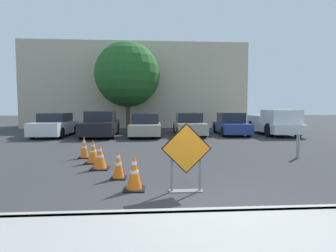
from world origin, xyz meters
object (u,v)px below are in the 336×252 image
object	(u,v)px
parked_car_nearest	(55,125)
traffic_cone_third	(100,157)
parked_car_fifth	(231,125)
pickup_truck	(275,124)
bollard_nearest	(298,145)
traffic_cone_fourth	(93,152)
parked_car_fourth	(189,125)
traffic_cone_nearest	(134,172)
parked_car_second	(101,125)
traffic_cone_fifth	(84,147)
road_closed_sign	(186,155)
parked_car_third	(146,126)
traffic_cone_second	(118,164)

from	to	relation	value
parked_car_nearest	traffic_cone_third	bearing A→B (deg)	116.50
parked_car_fifth	pickup_truck	bearing A→B (deg)	174.01
parked_car_fifth	bollard_nearest	size ratio (longest dim) A/B	4.74
traffic_cone_fourth	parked_car_fourth	world-z (taller)	parked_car_fourth
traffic_cone_nearest	parked_car_nearest	xyz separation A→B (m)	(-5.50, 10.97, 0.29)
traffic_cone_third	parked_car_nearest	xyz separation A→B (m)	(-4.40, 8.99, 0.31)
parked_car_second	pickup_truck	world-z (taller)	pickup_truck
traffic_cone_nearest	traffic_cone_fifth	xyz separation A→B (m)	(-1.96, 3.70, -0.01)
traffic_cone_nearest	parked_car_second	world-z (taller)	parked_car_second
road_closed_sign	parked_car_fifth	world-z (taller)	road_closed_sign
parked_car_nearest	traffic_cone_fourth	bearing A→B (deg)	116.77
traffic_cone_nearest	traffic_cone_fourth	bearing A→B (deg)	117.40
traffic_cone_third	parked_car_third	distance (m)	8.72
parked_car_third	traffic_cone_third	bearing A→B (deg)	83.68
parked_car_nearest	pickup_truck	world-z (taller)	pickup_truck
parked_car_second	parked_car_fifth	world-z (taller)	parked_car_second
traffic_cone_second	traffic_cone_fourth	world-z (taller)	traffic_cone_fourth
traffic_cone_fifth	parked_car_fourth	bearing A→B (deg)	57.87
traffic_cone_third	traffic_cone_fourth	world-z (taller)	traffic_cone_fourth
traffic_cone_fourth	traffic_cone_nearest	bearing A→B (deg)	-62.60
traffic_cone_third	parked_car_nearest	distance (m)	10.01
traffic_cone_third	traffic_cone_nearest	bearing A→B (deg)	-60.98
traffic_cone_fourth	parked_car_fifth	size ratio (longest dim) A/B	0.18
pickup_truck	parked_car_fourth	bearing A→B (deg)	-2.08
parked_car_nearest	bollard_nearest	xyz separation A→B (m)	(11.00, -7.74, -0.20)
parked_car_second	parked_car_fifth	bearing A→B (deg)	-178.64
bollard_nearest	parked_car_nearest	bearing A→B (deg)	144.86
traffic_cone_fourth	parked_car_third	xyz separation A→B (m)	(1.53, 7.78, 0.28)
parked_car_nearest	road_closed_sign	bearing A→B (deg)	120.85
traffic_cone_fourth	parked_car_fifth	distance (m)	11.08
traffic_cone_fourth	parked_car_fourth	xyz separation A→B (m)	(4.31, 8.52, 0.29)
traffic_cone_third	traffic_cone_fourth	bearing A→B (deg)	113.46
traffic_cone_second	parked_car_nearest	size ratio (longest dim) A/B	0.18
traffic_cone_third	traffic_cone_second	bearing A→B (deg)	-58.27
traffic_cone_fifth	parked_car_third	xyz separation A→B (m)	(2.03, 6.92, 0.27)
parked_car_fifth	bollard_nearest	xyz separation A→B (m)	(-0.13, -8.11, -0.18)
parked_car_fourth	pickup_truck	world-z (taller)	pickup_truck
traffic_cone_nearest	parked_car_nearest	distance (m)	12.28
traffic_cone_fourth	parked_car_fourth	bearing A→B (deg)	63.14
parked_car_second	parked_car_fourth	world-z (taller)	parked_car_second
pickup_truck	traffic_cone_third	bearing A→B (deg)	46.09
traffic_cone_second	pickup_truck	bearing A→B (deg)	48.36
parked_car_nearest	parked_car_third	distance (m)	5.58
pickup_truck	traffic_cone_fourth	bearing A→B (deg)	42.13
parked_car_second	bollard_nearest	xyz separation A→B (m)	(8.22, -7.67, -0.24)
traffic_cone_fourth	parked_car_second	xyz separation A→B (m)	(-1.25, 8.06, 0.34)
parked_car_nearest	parked_car_second	size ratio (longest dim) A/B	0.89
road_closed_sign	parked_car_third	bearing A→B (deg)	95.38
traffic_cone_nearest	parked_car_nearest	world-z (taller)	parked_car_nearest
road_closed_sign	bollard_nearest	size ratio (longest dim) A/B	1.62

